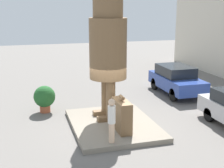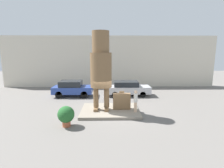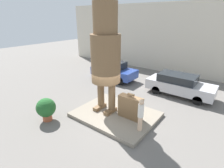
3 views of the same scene
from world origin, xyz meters
TOP-DOWN VIEW (x-y plane):
  - ground_plane at (0.00, 0.00)m, footprint 60.00×60.00m
  - pedestal at (0.00, 0.00)m, footprint 4.43×3.45m
  - building_backdrop at (0.00, 10.34)m, footprint 28.00×0.60m
  - statue_figure at (-0.67, -0.03)m, footprint 1.59×1.59m
  - giant_suitcase at (0.90, 0.09)m, footprint 1.34×0.46m
  - tourist at (1.88, -0.60)m, footprint 0.28×0.28m
  - parked_car_blue at (-3.90, 4.97)m, footprint 4.06×1.82m
  - parked_car_silver at (1.91, 5.12)m, footprint 4.61×1.79m
  - planter_pot at (-2.76, -2.64)m, footprint 1.04×1.04m

SIDE VIEW (x-z plane):
  - ground_plane at x=0.00m, z-range 0.00..0.00m
  - pedestal at x=0.00m, z-range 0.00..0.20m
  - planter_pot at x=-2.76m, z-range 0.09..1.39m
  - parked_car_silver at x=1.91m, z-range 0.04..1.59m
  - giant_suitcase at x=0.90m, z-range 0.11..1.55m
  - parked_car_blue at x=-3.90m, z-range 0.05..1.69m
  - tourist at x=1.88m, z-range 0.28..1.94m
  - building_backdrop at x=0.00m, z-range 0.00..6.68m
  - statue_figure at x=-0.67m, z-range 0.70..6.59m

